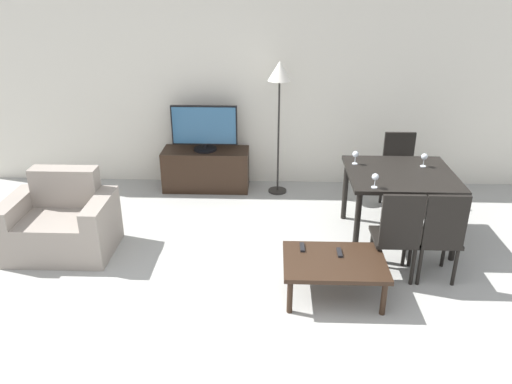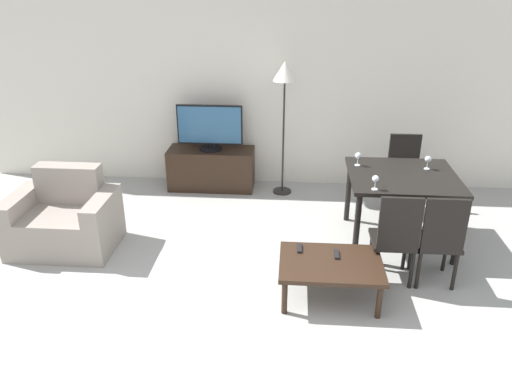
{
  "view_description": "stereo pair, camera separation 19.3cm",
  "coord_description": "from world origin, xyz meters",
  "px_view_note": "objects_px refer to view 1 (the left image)",
  "views": [
    {
      "loc": [
        0.18,
        -2.74,
        2.68
      ],
      "look_at": [
        0.02,
        1.84,
        0.65
      ],
      "focal_mm": 35.0,
      "sensor_mm": 36.0,
      "label": 1
    },
    {
      "loc": [
        0.38,
        -2.73,
        2.68
      ],
      "look_at": [
        0.02,
        1.84,
        0.65
      ],
      "focal_mm": 35.0,
      "sensor_mm": 36.0,
      "label": 2
    }
  ],
  "objects_px": {
    "remote_secondary": "(339,252)",
    "wine_glass_left": "(355,155)",
    "dining_chair_near": "(397,233)",
    "armchair": "(62,224)",
    "floor_lamp": "(279,82)",
    "dining_chair_near_right": "(440,234)",
    "wine_glass_center": "(424,158)",
    "coffee_table": "(334,264)",
    "tv": "(204,128)",
    "remote_primary": "(302,247)",
    "dining_chair_far": "(399,168)",
    "wine_glass_right": "(375,178)",
    "dining_table": "(400,181)",
    "tv_stand": "(206,169)"
  },
  "relations": [
    {
      "from": "dining_table",
      "to": "remote_primary",
      "type": "distance_m",
      "value": 1.42
    },
    {
      "from": "coffee_table",
      "to": "floor_lamp",
      "type": "relative_size",
      "value": 0.53
    },
    {
      "from": "wine_glass_center",
      "to": "dining_chair_near",
      "type": "bearing_deg",
      "value": -115.03
    },
    {
      "from": "dining_chair_near_right",
      "to": "floor_lamp",
      "type": "height_order",
      "value": "floor_lamp"
    },
    {
      "from": "dining_chair_far",
      "to": "wine_glass_left",
      "type": "relative_size",
      "value": 6.31
    },
    {
      "from": "floor_lamp",
      "to": "dining_chair_near_right",
      "type": "bearing_deg",
      "value": -54.19
    },
    {
      "from": "dining_chair_near",
      "to": "tv_stand",
      "type": "bearing_deg",
      "value": 133.83
    },
    {
      "from": "coffee_table",
      "to": "tv",
      "type": "bearing_deg",
      "value": 121.2
    },
    {
      "from": "tv_stand",
      "to": "wine_glass_center",
      "type": "distance_m",
      "value": 2.8
    },
    {
      "from": "tv_stand",
      "to": "dining_chair_near",
      "type": "height_order",
      "value": "dining_chair_near"
    },
    {
      "from": "dining_chair_near",
      "to": "floor_lamp",
      "type": "xyz_separation_m",
      "value": [
        -1.08,
        2.02,
        0.96
      ]
    },
    {
      "from": "coffee_table",
      "to": "remote_secondary",
      "type": "height_order",
      "value": "remote_secondary"
    },
    {
      "from": "wine_glass_center",
      "to": "coffee_table",
      "type": "bearing_deg",
      "value": -129.73
    },
    {
      "from": "tv",
      "to": "dining_table",
      "type": "bearing_deg",
      "value": -30.11
    },
    {
      "from": "armchair",
      "to": "remote_primary",
      "type": "distance_m",
      "value": 2.49
    },
    {
      "from": "dining_chair_near_right",
      "to": "wine_glass_left",
      "type": "bearing_deg",
      "value": 121.14
    },
    {
      "from": "coffee_table",
      "to": "dining_chair_near_right",
      "type": "height_order",
      "value": "dining_chair_near_right"
    },
    {
      "from": "coffee_table",
      "to": "wine_glass_center",
      "type": "height_order",
      "value": "wine_glass_center"
    },
    {
      "from": "dining_table",
      "to": "wine_glass_center",
      "type": "height_order",
      "value": "wine_glass_center"
    },
    {
      "from": "dining_table",
      "to": "coffee_table",
      "type": "bearing_deg",
      "value": -125.59
    },
    {
      "from": "remote_secondary",
      "to": "wine_glass_left",
      "type": "xyz_separation_m",
      "value": [
        0.28,
        1.21,
        0.5
      ]
    },
    {
      "from": "dining_table",
      "to": "wine_glass_right",
      "type": "relative_size",
      "value": 7.53
    },
    {
      "from": "dining_chair_near",
      "to": "wine_glass_left",
      "type": "relative_size",
      "value": 6.31
    },
    {
      "from": "coffee_table",
      "to": "dining_chair_near",
      "type": "bearing_deg",
      "value": 24.51
    },
    {
      "from": "armchair",
      "to": "remote_secondary",
      "type": "bearing_deg",
      "value": -11.93
    },
    {
      "from": "armchair",
      "to": "wine_glass_center",
      "type": "height_order",
      "value": "wine_glass_center"
    },
    {
      "from": "armchair",
      "to": "floor_lamp",
      "type": "height_order",
      "value": "floor_lamp"
    },
    {
      "from": "coffee_table",
      "to": "wine_glass_left",
      "type": "distance_m",
      "value": 1.47
    },
    {
      "from": "dining_chair_near",
      "to": "floor_lamp",
      "type": "bearing_deg",
      "value": 117.98
    },
    {
      "from": "armchair",
      "to": "tv",
      "type": "height_order",
      "value": "tv"
    },
    {
      "from": "dining_chair_near",
      "to": "wine_glass_left",
      "type": "xyz_separation_m",
      "value": [
        -0.25,
        1.06,
        0.37
      ]
    },
    {
      "from": "dining_chair_near_right",
      "to": "wine_glass_right",
      "type": "bearing_deg",
      "value": 142.84
    },
    {
      "from": "wine_glass_left",
      "to": "wine_glass_right",
      "type": "relative_size",
      "value": 1.0
    },
    {
      "from": "dining_table",
      "to": "floor_lamp",
      "type": "xyz_separation_m",
      "value": [
        -1.27,
        1.2,
        0.78
      ]
    },
    {
      "from": "dining_chair_near",
      "to": "remote_primary",
      "type": "distance_m",
      "value": 0.88
    },
    {
      "from": "dining_table",
      "to": "floor_lamp",
      "type": "relative_size",
      "value": 0.64
    },
    {
      "from": "dining_table",
      "to": "dining_chair_near",
      "type": "bearing_deg",
      "value": -103.18
    },
    {
      "from": "wine_glass_left",
      "to": "tv",
      "type": "bearing_deg",
      "value": 149.29
    },
    {
      "from": "tv",
      "to": "dining_chair_near_right",
      "type": "bearing_deg",
      "value": -41.17
    },
    {
      "from": "coffee_table",
      "to": "floor_lamp",
      "type": "bearing_deg",
      "value": 102.0
    },
    {
      "from": "armchair",
      "to": "dining_chair_near",
      "type": "bearing_deg",
      "value": -7.43
    },
    {
      "from": "tv_stand",
      "to": "remote_primary",
      "type": "relative_size",
      "value": 7.5
    },
    {
      "from": "dining_chair_near",
      "to": "dining_chair_far",
      "type": "relative_size",
      "value": 1.0
    },
    {
      "from": "coffee_table",
      "to": "dining_table",
      "type": "bearing_deg",
      "value": 54.41
    },
    {
      "from": "armchair",
      "to": "remote_secondary",
      "type": "height_order",
      "value": "armchair"
    },
    {
      "from": "wine_glass_left",
      "to": "wine_glass_right",
      "type": "height_order",
      "value": "same"
    },
    {
      "from": "armchair",
      "to": "floor_lamp",
      "type": "xyz_separation_m",
      "value": [
        2.23,
        1.59,
        1.16
      ]
    },
    {
      "from": "armchair",
      "to": "dining_chair_near_right",
      "type": "xyz_separation_m",
      "value": [
        3.69,
        -0.43,
        0.2
      ]
    },
    {
      "from": "armchair",
      "to": "floor_lamp",
      "type": "distance_m",
      "value": 2.97
    },
    {
      "from": "tv_stand",
      "to": "floor_lamp",
      "type": "relative_size",
      "value": 0.66
    }
  ]
}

